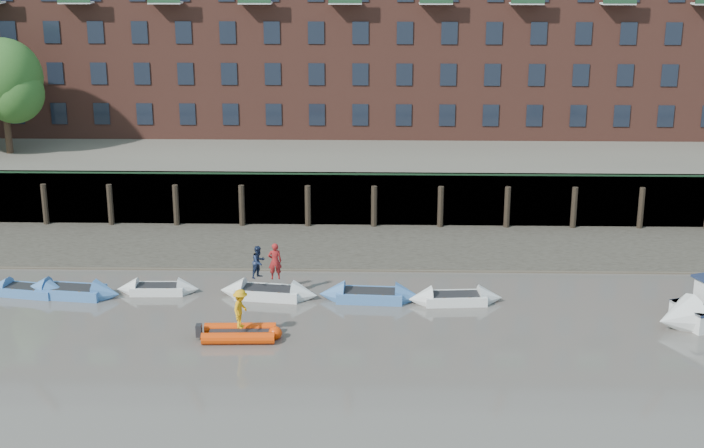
{
  "coord_description": "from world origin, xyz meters",
  "views": [
    {
      "loc": [
        1.98,
        -34.97,
        17.57
      ],
      "look_at": [
        0.89,
        12.0,
        3.2
      ],
      "focal_mm": 50.0,
      "sensor_mm": 36.0,
      "label": 1
    }
  ],
  "objects_px": {
    "rowboat_5": "(455,298)",
    "person_rower_a": "(275,261)",
    "person_rower_b": "(259,262)",
    "rowboat_1": "(71,292)",
    "rowboat_2": "(158,289)",
    "rowboat_3": "(268,293)",
    "rib_tender": "(242,333)",
    "rowboat_0": "(29,290)",
    "rowboat_4": "(370,295)",
    "person_rib_crew": "(241,309)"
  },
  "relations": [
    {
      "from": "rowboat_4",
      "to": "person_rower_b",
      "type": "relative_size",
      "value": 3.11
    },
    {
      "from": "rowboat_0",
      "to": "rowboat_2",
      "type": "distance_m",
      "value": 6.38
    },
    {
      "from": "person_rower_b",
      "to": "rib_tender",
      "type": "bearing_deg",
      "value": -144.7
    },
    {
      "from": "rowboat_2",
      "to": "person_rib_crew",
      "type": "distance_m",
      "value": 7.55
    },
    {
      "from": "rowboat_2",
      "to": "person_rower_a",
      "type": "distance_m",
      "value": 6.17
    },
    {
      "from": "rowboat_1",
      "to": "rib_tender",
      "type": "relative_size",
      "value": 1.44
    },
    {
      "from": "person_rower_a",
      "to": "person_rower_b",
      "type": "distance_m",
      "value": 0.84
    },
    {
      "from": "rowboat_2",
      "to": "rowboat_5",
      "type": "height_order",
      "value": "rowboat_5"
    },
    {
      "from": "rowboat_0",
      "to": "person_rib_crew",
      "type": "relative_size",
      "value": 2.54
    },
    {
      "from": "rib_tender",
      "to": "rowboat_5",
      "type": "bearing_deg",
      "value": 22.62
    },
    {
      "from": "rowboat_1",
      "to": "person_rib_crew",
      "type": "bearing_deg",
      "value": -21.71
    },
    {
      "from": "person_rower_a",
      "to": "person_rower_b",
      "type": "relative_size",
      "value": 1.13
    },
    {
      "from": "rowboat_4",
      "to": "person_rower_a",
      "type": "bearing_deg",
      "value": 179.45
    },
    {
      "from": "rowboat_5",
      "to": "person_rower_a",
      "type": "relative_size",
      "value": 2.54
    },
    {
      "from": "rowboat_3",
      "to": "rib_tender",
      "type": "height_order",
      "value": "rowboat_3"
    },
    {
      "from": "rowboat_4",
      "to": "person_rib_crew",
      "type": "height_order",
      "value": "person_rib_crew"
    },
    {
      "from": "rowboat_2",
      "to": "rib_tender",
      "type": "xyz_separation_m",
      "value": [
        4.95,
        -5.55,
        0.05
      ]
    },
    {
      "from": "rowboat_5",
      "to": "person_rower_a",
      "type": "xyz_separation_m",
      "value": [
        -8.79,
        0.58,
        1.64
      ]
    },
    {
      "from": "rowboat_0",
      "to": "rowboat_4",
      "type": "relative_size",
      "value": 0.89
    },
    {
      "from": "rowboat_1",
      "to": "rib_tender",
      "type": "bearing_deg",
      "value": -21.35
    },
    {
      "from": "rowboat_5",
      "to": "person_rower_b",
      "type": "relative_size",
      "value": 2.87
    },
    {
      "from": "rowboat_1",
      "to": "rowboat_2",
      "type": "relative_size",
      "value": 1.23
    },
    {
      "from": "rowboat_0",
      "to": "person_rower_b",
      "type": "distance_m",
      "value": 11.57
    },
    {
      "from": "rib_tender",
      "to": "rowboat_4",
      "type": "bearing_deg",
      "value": 38.12
    },
    {
      "from": "person_rower_a",
      "to": "person_rib_crew",
      "type": "xyz_separation_m",
      "value": [
        -1.01,
        -5.17,
        -0.42
      ]
    },
    {
      "from": "rowboat_4",
      "to": "person_rib_crew",
      "type": "xyz_separation_m",
      "value": [
        -5.66,
        -4.84,
        1.2
      ]
    },
    {
      "from": "rowboat_3",
      "to": "rowboat_4",
      "type": "relative_size",
      "value": 1.0
    },
    {
      "from": "rowboat_1",
      "to": "rowboat_3",
      "type": "relative_size",
      "value": 1.01
    },
    {
      "from": "rowboat_3",
      "to": "person_rower_b",
      "type": "xyz_separation_m",
      "value": [
        -0.47,
        0.23,
        1.52
      ]
    },
    {
      "from": "rowboat_3",
      "to": "rib_tender",
      "type": "distance_m",
      "value": 5.1
    },
    {
      "from": "person_rower_b",
      "to": "rowboat_2",
      "type": "bearing_deg",
      "value": 124.02
    },
    {
      "from": "rowboat_5",
      "to": "rowboat_1",
      "type": "bearing_deg",
      "value": 174.34
    },
    {
      "from": "rowboat_0",
      "to": "person_rower_a",
      "type": "relative_size",
      "value": 2.45
    },
    {
      "from": "rowboat_4",
      "to": "person_rib_crew",
      "type": "bearing_deg",
      "value": -135.93
    },
    {
      "from": "person_rower_a",
      "to": "person_rower_b",
      "type": "xyz_separation_m",
      "value": [
        -0.82,
        0.17,
        -0.11
      ]
    },
    {
      "from": "rowboat_3",
      "to": "rowboat_5",
      "type": "bearing_deg",
      "value": 4.56
    },
    {
      "from": "person_rower_a",
      "to": "person_rib_crew",
      "type": "relative_size",
      "value": 1.04
    },
    {
      "from": "rowboat_2",
      "to": "rowboat_0",
      "type": "bearing_deg",
      "value": -178.01
    },
    {
      "from": "rowboat_4",
      "to": "person_rower_a",
      "type": "relative_size",
      "value": 2.75
    },
    {
      "from": "rib_tender",
      "to": "person_rower_a",
      "type": "xyz_separation_m",
      "value": [
        0.97,
        5.12,
        1.61
      ]
    },
    {
      "from": "rowboat_2",
      "to": "rowboat_5",
      "type": "relative_size",
      "value": 0.88
    },
    {
      "from": "rowboat_4",
      "to": "rowboat_0",
      "type": "bearing_deg",
      "value": -177.74
    },
    {
      "from": "person_rib_crew",
      "to": "rowboat_4",
      "type": "bearing_deg",
      "value": -37.32
    },
    {
      "from": "rowboat_2",
      "to": "person_rower_b",
      "type": "height_order",
      "value": "person_rower_b"
    },
    {
      "from": "rowboat_5",
      "to": "rowboat_2",
      "type": "bearing_deg",
      "value": 171.72
    },
    {
      "from": "rowboat_4",
      "to": "rib_tender",
      "type": "height_order",
      "value": "rowboat_4"
    },
    {
      "from": "rowboat_0",
      "to": "rib_tender",
      "type": "bearing_deg",
      "value": -13.83
    },
    {
      "from": "rowboat_0",
      "to": "person_rower_a",
      "type": "distance_m",
      "value": 12.4
    },
    {
      "from": "rowboat_5",
      "to": "person_rower_a",
      "type": "height_order",
      "value": "person_rower_a"
    },
    {
      "from": "rowboat_1",
      "to": "rowboat_4",
      "type": "distance_m",
      "value": 14.74
    }
  ]
}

